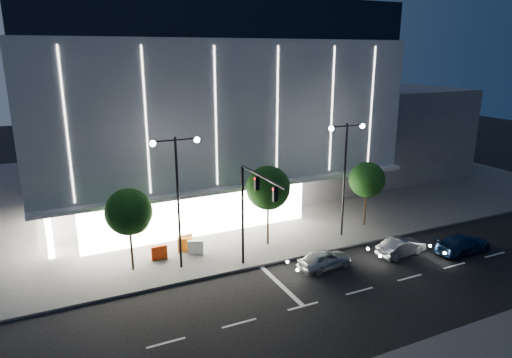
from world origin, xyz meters
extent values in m
plane|color=black|center=(0.00, 0.00, 0.00)|extent=(160.00, 160.00, 0.00)
cube|color=#474747|center=(5.00, 24.00, 0.07)|extent=(70.00, 40.00, 0.15)
cube|color=#4C4C51|center=(3.00, 24.00, 2.00)|extent=(28.00, 21.00, 4.00)
cube|color=#9A999F|center=(3.00, 22.00, 9.50)|extent=(30.00, 25.00, 11.00)
cube|color=black|center=(3.00, 22.00, 16.50)|extent=(29.40, 24.50, 3.00)
cube|color=white|center=(0.00, 10.70, 2.00)|extent=(18.00, 0.40, 3.60)
cube|color=white|center=(-10.80, 16.00, 2.00)|extent=(0.40, 10.00, 3.60)
cube|color=#9A999F|center=(3.00, 9.70, 4.10)|extent=(30.00, 2.00, 0.30)
cube|color=white|center=(3.00, 9.48, 9.50)|extent=(24.00, 0.06, 10.00)
cube|color=#4C4C51|center=(26.00, 24.00, 5.00)|extent=(16.00, 20.00, 10.00)
cylinder|color=black|center=(1.00, 4.80, 3.50)|extent=(0.18, 0.18, 7.00)
cylinder|color=black|center=(1.00, 1.90, 7.00)|extent=(0.14, 5.80, 0.14)
cube|color=black|center=(1.00, 2.60, 6.40)|extent=(0.28, 0.18, 0.85)
cube|color=black|center=(1.00, 0.20, 6.40)|extent=(0.28, 0.18, 0.85)
sphere|color=#FF0C0C|center=(0.88, 2.60, 6.70)|extent=(0.14, 0.14, 0.14)
cylinder|color=black|center=(-3.00, 6.00, 4.50)|extent=(0.16, 0.16, 9.00)
cylinder|color=black|center=(-3.70, 6.00, 8.80)|extent=(1.40, 0.10, 0.10)
cylinder|color=black|center=(-2.30, 6.00, 8.80)|extent=(1.40, 0.10, 0.10)
sphere|color=white|center=(-4.40, 6.00, 8.70)|extent=(0.36, 0.36, 0.36)
sphere|color=white|center=(-1.60, 6.00, 8.70)|extent=(0.36, 0.36, 0.36)
cylinder|color=black|center=(10.00, 6.00, 4.50)|extent=(0.16, 0.16, 9.00)
cylinder|color=black|center=(9.30, 6.00, 8.80)|extent=(1.40, 0.10, 0.10)
cylinder|color=black|center=(10.70, 6.00, 8.80)|extent=(1.40, 0.10, 0.10)
sphere|color=white|center=(8.60, 6.00, 8.70)|extent=(0.36, 0.36, 0.36)
sphere|color=white|center=(11.40, 6.00, 8.70)|extent=(0.36, 0.36, 0.36)
cylinder|color=black|center=(-6.00, 7.00, 1.89)|extent=(0.16, 0.16, 3.78)
sphere|color=black|center=(-6.00, 7.00, 4.21)|extent=(3.02, 3.02, 3.02)
sphere|color=black|center=(-5.70, 7.20, 3.67)|extent=(2.16, 2.16, 2.16)
sphere|color=black|center=(-6.25, 6.85, 3.89)|extent=(1.94, 1.94, 1.94)
cylinder|color=black|center=(4.00, 7.00, 2.03)|extent=(0.16, 0.16, 4.06)
sphere|color=black|center=(4.00, 7.00, 4.52)|extent=(3.25, 3.25, 3.25)
sphere|color=black|center=(4.30, 7.20, 3.94)|extent=(2.32, 2.32, 2.32)
sphere|color=black|center=(3.75, 6.85, 4.18)|extent=(2.09, 2.09, 2.09)
cylinder|color=black|center=(13.00, 7.00, 1.82)|extent=(0.16, 0.16, 3.64)
sphere|color=black|center=(13.00, 7.00, 4.06)|extent=(2.91, 2.91, 2.91)
sphere|color=black|center=(13.30, 7.20, 3.54)|extent=(2.08, 2.08, 2.08)
sphere|color=black|center=(12.75, 6.85, 3.74)|extent=(1.87, 1.87, 1.87)
imported|color=#B3B6BB|center=(5.76, 1.99, 0.65)|extent=(3.96, 1.88, 1.31)
imported|color=gray|center=(11.86, 1.37, 0.64)|extent=(4.04, 1.83, 1.29)
imported|color=navy|center=(16.23, -0.18, 0.66)|extent=(4.64, 2.04, 1.33)
cube|color=orange|center=(-2.01, 8.32, 0.65)|extent=(1.13, 0.50, 1.00)
cube|color=white|center=(-1.46, 7.56, 0.65)|extent=(1.10, 0.69, 1.00)
cube|color=#FB3C0D|center=(-4.04, 7.79, 0.65)|extent=(1.11, 0.30, 1.00)
cube|color=white|center=(-1.84, 8.97, 0.65)|extent=(1.12, 0.36, 1.00)
camera|label=1|loc=(-10.38, -21.32, 14.11)|focal=32.00mm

